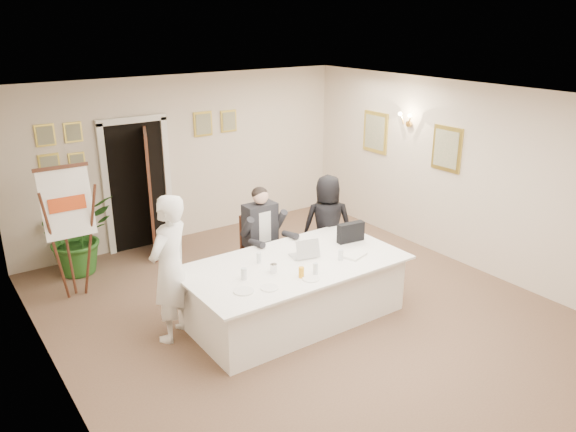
{
  "coord_description": "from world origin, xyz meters",
  "views": [
    {
      "loc": [
        -3.92,
        -5.19,
        3.69
      ],
      "look_at": [
        0.12,
        0.6,
        1.17
      ],
      "focal_mm": 35.0,
      "sensor_mm": 36.0,
      "label": 1
    }
  ],
  "objects_px": {
    "standing_man": "(170,269)",
    "paper_stack": "(354,255)",
    "conference_table": "(294,290)",
    "seated_man": "(262,237)",
    "laptop_bag": "(351,232)",
    "flip_chart": "(70,240)",
    "standing_woman": "(327,225)",
    "oj_glass": "(301,272)",
    "laptop": "(303,246)",
    "potted_palm": "(76,235)",
    "steel_jug": "(274,268)"
  },
  "relations": [
    {
      "from": "flip_chart",
      "to": "potted_palm",
      "type": "distance_m",
      "value": 0.91
    },
    {
      "from": "oj_glass",
      "to": "seated_man",
      "type": "bearing_deg",
      "value": 75.88
    },
    {
      "from": "laptop_bag",
      "to": "oj_glass",
      "type": "distance_m",
      "value": 1.32
    },
    {
      "from": "flip_chart",
      "to": "paper_stack",
      "type": "relative_size",
      "value": 6.13
    },
    {
      "from": "standing_man",
      "to": "laptop_bag",
      "type": "distance_m",
      "value": 2.52
    },
    {
      "from": "seated_man",
      "to": "laptop_bag",
      "type": "distance_m",
      "value": 1.26
    },
    {
      "from": "standing_man",
      "to": "paper_stack",
      "type": "bearing_deg",
      "value": 128.84
    },
    {
      "from": "conference_table",
      "to": "standing_man",
      "type": "distance_m",
      "value": 1.61
    },
    {
      "from": "seated_man",
      "to": "steel_jug",
      "type": "relative_size",
      "value": 13.48
    },
    {
      "from": "seated_man",
      "to": "potted_palm",
      "type": "bearing_deg",
      "value": 148.0
    },
    {
      "from": "standing_man",
      "to": "potted_palm",
      "type": "xyz_separation_m",
      "value": [
        -0.42,
        2.54,
        -0.31
      ]
    },
    {
      "from": "paper_stack",
      "to": "oj_glass",
      "type": "xyz_separation_m",
      "value": [
        -0.93,
        -0.11,
        0.05
      ]
    },
    {
      "from": "laptop",
      "to": "paper_stack",
      "type": "relative_size",
      "value": 1.12
    },
    {
      "from": "seated_man",
      "to": "standing_man",
      "type": "bearing_deg",
      "value": -149.13
    },
    {
      "from": "conference_table",
      "to": "laptop",
      "type": "xyz_separation_m",
      "value": [
        0.21,
        0.09,
        0.52
      ]
    },
    {
      "from": "flip_chart",
      "to": "laptop_bag",
      "type": "relative_size",
      "value": 4.8
    },
    {
      "from": "standing_man",
      "to": "flip_chart",
      "type": "bearing_deg",
      "value": -100.35
    },
    {
      "from": "laptop",
      "to": "flip_chart",
      "type": "bearing_deg",
      "value": 151.97
    },
    {
      "from": "paper_stack",
      "to": "standing_man",
      "type": "bearing_deg",
      "value": 161.31
    },
    {
      "from": "conference_table",
      "to": "potted_palm",
      "type": "xyz_separation_m",
      "value": [
        -1.88,
        2.99,
        0.2
      ]
    },
    {
      "from": "conference_table",
      "to": "potted_palm",
      "type": "relative_size",
      "value": 2.37
    },
    {
      "from": "conference_table",
      "to": "potted_palm",
      "type": "distance_m",
      "value": 3.54
    },
    {
      "from": "laptop",
      "to": "steel_jug",
      "type": "height_order",
      "value": "laptop"
    },
    {
      "from": "conference_table",
      "to": "flip_chart",
      "type": "relative_size",
      "value": 1.51
    },
    {
      "from": "conference_table",
      "to": "laptop",
      "type": "height_order",
      "value": "laptop"
    },
    {
      "from": "oj_glass",
      "to": "standing_man",
      "type": "bearing_deg",
      "value": 146.24
    },
    {
      "from": "seated_man",
      "to": "standing_woman",
      "type": "bearing_deg",
      "value": 2.23
    },
    {
      "from": "conference_table",
      "to": "laptop_bag",
      "type": "distance_m",
      "value": 1.17
    },
    {
      "from": "standing_man",
      "to": "oj_glass",
      "type": "bearing_deg",
      "value": 113.77
    },
    {
      "from": "steel_jug",
      "to": "oj_glass",
      "type": "bearing_deg",
      "value": -56.51
    },
    {
      "from": "paper_stack",
      "to": "steel_jug",
      "type": "relative_size",
      "value": 2.75
    },
    {
      "from": "conference_table",
      "to": "laptop",
      "type": "relative_size",
      "value": 8.28
    },
    {
      "from": "laptop_bag",
      "to": "paper_stack",
      "type": "height_order",
      "value": "laptop_bag"
    },
    {
      "from": "oj_glass",
      "to": "steel_jug",
      "type": "relative_size",
      "value": 1.18
    },
    {
      "from": "standing_man",
      "to": "paper_stack",
      "type": "xyz_separation_m",
      "value": [
        2.21,
        -0.75,
        -0.11
      ]
    },
    {
      "from": "conference_table",
      "to": "potted_palm",
      "type": "bearing_deg",
      "value": 122.11
    },
    {
      "from": "seated_man",
      "to": "conference_table",
      "type": "bearing_deg",
      "value": -88.55
    },
    {
      "from": "oj_glass",
      "to": "laptop",
      "type": "bearing_deg",
      "value": 52.28
    },
    {
      "from": "conference_table",
      "to": "paper_stack",
      "type": "relative_size",
      "value": 9.28
    },
    {
      "from": "flip_chart",
      "to": "laptop",
      "type": "xyz_separation_m",
      "value": [
        2.35,
        -2.07,
        0.06
      ]
    },
    {
      "from": "conference_table",
      "to": "seated_man",
      "type": "relative_size",
      "value": 1.89
    },
    {
      "from": "potted_palm",
      "to": "laptop",
      "type": "xyz_separation_m",
      "value": [
        2.08,
        -2.9,
        0.32
      ]
    },
    {
      "from": "flip_chart",
      "to": "standing_man",
      "type": "distance_m",
      "value": 1.84
    },
    {
      "from": "conference_table",
      "to": "seated_man",
      "type": "bearing_deg",
      "value": 79.84
    },
    {
      "from": "laptop_bag",
      "to": "laptop",
      "type": "bearing_deg",
      "value": -170.72
    },
    {
      "from": "flip_chart",
      "to": "standing_woman",
      "type": "relative_size",
      "value": 1.23
    },
    {
      "from": "conference_table",
      "to": "standing_woman",
      "type": "distance_m",
      "value": 1.54
    },
    {
      "from": "standing_woman",
      "to": "paper_stack",
      "type": "xyz_separation_m",
      "value": [
        -0.47,
        -1.15,
        0.03
      ]
    },
    {
      "from": "conference_table",
      "to": "steel_jug",
      "type": "height_order",
      "value": "steel_jug"
    },
    {
      "from": "seated_man",
      "to": "standing_woman",
      "type": "xyz_separation_m",
      "value": [
        1.04,
        -0.17,
        0.01
      ]
    }
  ]
}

